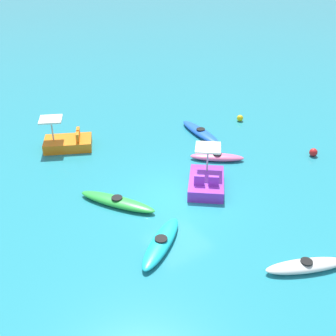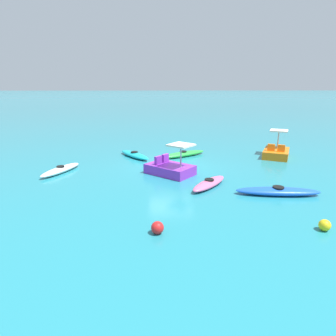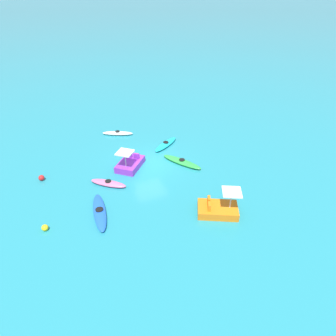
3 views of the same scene
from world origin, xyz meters
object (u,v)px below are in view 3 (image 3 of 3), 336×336
(kayak_white, at_px, (118,133))
(pedal_boat_purple, at_px, (130,163))
(kayak_pink, at_px, (108,183))
(kayak_green, at_px, (182,162))
(kayak_cyan, at_px, (166,144))
(kayak_blue, at_px, (100,212))
(buoy_yellow, at_px, (45,228))
(pedal_boat_orange, at_px, (218,209))
(buoy_red, at_px, (42,178))

(kayak_white, distance_m, pedal_boat_purple, 5.87)
(kayak_pink, bearing_deg, kayak_green, -83.50)
(kayak_cyan, bearing_deg, kayak_blue, 133.46)
(kayak_green, relative_size, kayak_cyan, 1.13)
(buoy_yellow, bearing_deg, kayak_green, -70.33)
(kayak_cyan, distance_m, pedal_boat_orange, 9.25)
(kayak_pink, bearing_deg, kayak_blue, 157.54)
(buoy_red, bearing_deg, kayak_green, -99.58)
(kayak_green, height_order, buoy_red, buoy_red)
(pedal_boat_orange, xyz_separation_m, buoy_yellow, (2.42, 9.80, -0.15))
(kayak_white, relative_size, kayak_cyan, 0.97)
(kayak_cyan, relative_size, pedal_boat_orange, 1.03)
(kayak_pink, height_order, pedal_boat_purple, pedal_boat_purple)
(kayak_blue, height_order, pedal_boat_orange, pedal_boat_orange)
(kayak_pink, xyz_separation_m, kayak_blue, (-2.75, 1.13, -0.00))
(kayak_green, bearing_deg, kayak_white, 26.18)
(pedal_boat_orange, bearing_deg, kayak_cyan, -1.88)
(pedal_boat_purple, relative_size, buoy_red, 6.88)
(kayak_green, distance_m, kayak_white, 7.67)
(kayak_blue, distance_m, pedal_boat_orange, 7.18)
(kayak_blue, relative_size, kayak_cyan, 1.24)
(kayak_blue, xyz_separation_m, kayak_white, (10.30, -3.65, 0.00))
(kayak_pink, relative_size, kayak_green, 0.74)
(kayak_pink, xyz_separation_m, kayak_cyan, (3.87, -5.84, -0.00))
(buoy_red, bearing_deg, kayak_white, -52.69)
(kayak_green, bearing_deg, kayak_pink, 96.50)
(buoy_yellow, bearing_deg, kayak_white, -32.83)
(pedal_boat_orange, bearing_deg, kayak_pink, 45.82)
(kayak_white, height_order, buoy_yellow, buoy_yellow)
(kayak_blue, relative_size, pedal_boat_purple, 1.29)
(kayak_pink, relative_size, buoy_yellow, 6.54)
(kayak_green, bearing_deg, kayak_blue, 115.91)
(kayak_green, xyz_separation_m, buoy_red, (1.71, 10.16, 0.04))
(kayak_blue, bearing_deg, kayak_white, -19.52)
(kayak_blue, bearing_deg, kayak_cyan, -46.54)
(buoy_yellow, xyz_separation_m, buoy_red, (5.35, -0.01, 0.02))
(kayak_pink, height_order, kayak_cyan, same)
(kayak_white, xyz_separation_m, buoy_red, (-5.16, 6.78, 0.04))
(kayak_blue, distance_m, pedal_boat_purple, 5.47)
(kayak_white, height_order, buoy_red, buoy_red)
(kayak_green, height_order, kayak_blue, same)
(pedal_boat_purple, relative_size, pedal_boat_orange, 0.99)
(buoy_red, bearing_deg, kayak_pink, -119.27)
(kayak_white, xyz_separation_m, buoy_yellow, (-10.51, 6.78, 0.02))
(pedal_boat_purple, xyz_separation_m, buoy_red, (0.68, 6.31, -0.13))
(kayak_pink, xyz_separation_m, pedal_boat_orange, (-5.38, -5.54, 0.17))
(kayak_green, relative_size, buoy_red, 8.12)
(kayak_cyan, bearing_deg, buoy_red, 98.32)
(kayak_pink, relative_size, kayak_cyan, 0.84)
(pedal_boat_purple, bearing_deg, kayak_pink, 129.77)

